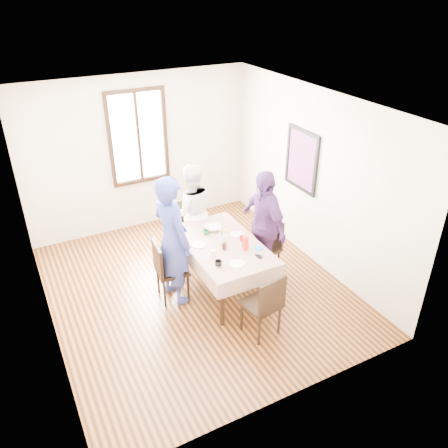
{
  "coord_description": "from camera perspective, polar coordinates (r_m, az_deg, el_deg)",
  "views": [
    {
      "loc": [
        -2.11,
        -4.95,
        4.06
      ],
      "look_at": [
        0.35,
        -0.23,
        1.1
      ],
      "focal_mm": 36.15,
      "sensor_mm": 36.0,
      "label": 1
    }
  ],
  "objects": [
    {
      "name": "art_poster",
      "position": [
        7.11,
        9.82,
        7.98
      ],
      "size": [
        0.04,
        0.76,
        0.96
      ],
      "primitive_type": "cube",
      "color": "red",
      "rests_on": "right_wall"
    },
    {
      "name": "chair_left",
      "position": [
        6.34,
        -6.58,
        -5.81
      ],
      "size": [
        0.46,
        0.46,
        0.91
      ],
      "primitive_type": "cube",
      "rotation": [
        0.0,
        0.0,
        -1.66
      ],
      "color": "black",
      "rests_on": "ground"
    },
    {
      "name": "person_far",
      "position": [
        7.1,
        -4.05,
        1.56
      ],
      "size": [
        0.88,
        0.75,
        1.58
      ],
      "primitive_type": "imported",
      "rotation": [
        0.0,
        0.0,
        2.92
      ],
      "color": "white",
      "rests_on": "ground"
    },
    {
      "name": "chair_right",
      "position": [
        6.8,
        4.97,
        -3.04
      ],
      "size": [
        0.47,
        0.47,
        0.91
      ],
      "primitive_type": "cube",
      "rotation": [
        0.0,
        0.0,
        1.69
      ],
      "color": "black",
      "rests_on": "ground"
    },
    {
      "name": "flower_bunch",
      "position": [
        6.22,
        -0.15,
        -1.05
      ],
      "size": [
        0.09,
        0.09,
        0.1
      ],
      "primitive_type": null,
      "color": "yellow",
      "rests_on": "flower_vase"
    },
    {
      "name": "window_frame",
      "position": [
        7.86,
        -10.8,
        10.71
      ],
      "size": [
        1.02,
        0.06,
        1.62
      ],
      "primitive_type": "cube",
      "color": "black",
      "rests_on": "back_wall"
    },
    {
      "name": "tablecloth",
      "position": [
        6.3,
        -0.21,
        -2.54
      ],
      "size": [
        0.98,
        1.65,
        0.01
      ],
      "primitive_type": "cube",
      "color": "#581208",
      "rests_on": "dining_table"
    },
    {
      "name": "ground",
      "position": [
        6.74,
        -3.57,
        -8.03
      ],
      "size": [
        4.5,
        4.5,
        0.0
      ],
      "primitive_type": "plane",
      "color": "black",
      "rests_on": "ground"
    },
    {
      "name": "drinking_glass",
      "position": [
        5.99,
        -1.37,
        -3.76
      ],
      "size": [
        0.07,
        0.07,
        0.1
      ],
      "primitive_type": "cylinder",
      "color": "silver",
      "rests_on": "tablecloth"
    },
    {
      "name": "back_wall",
      "position": [
        7.97,
        -10.65,
        8.71
      ],
      "size": [
        4.0,
        0.0,
        4.0
      ],
      "primitive_type": "plane",
      "rotation": [
        1.57,
        0.0,
        0.0
      ],
      "color": "beige",
      "rests_on": "ground"
    },
    {
      "name": "chair_near",
      "position": [
        5.73,
        4.71,
        -9.99
      ],
      "size": [
        0.49,
        0.49,
        0.91
      ],
      "primitive_type": "cube",
      "rotation": [
        0.0,
        0.0,
        0.17
      ],
      "color": "black",
      "rests_on": "ground"
    },
    {
      "name": "window_pane",
      "position": [
        7.87,
        -10.83,
        10.73
      ],
      "size": [
        0.9,
        0.02,
        1.5
      ],
      "primitive_type": "cube",
      "color": "white",
      "rests_on": "back_wall"
    },
    {
      "name": "mug_black",
      "position": [
        5.82,
        -0.72,
        -4.99
      ],
      "size": [
        0.12,
        0.12,
        0.08
      ],
      "primitive_type": "imported",
      "rotation": [
        0.0,
        0.0,
        -0.35
      ],
      "color": "black",
      "rests_on": "tablecloth"
    },
    {
      "name": "juice_carton",
      "position": [
        6.12,
        2.72,
        -2.45
      ],
      "size": [
        0.06,
        0.06,
        0.2
      ],
      "primitive_type": "cube",
      "color": "red",
      "rests_on": "tablecloth"
    },
    {
      "name": "dining_table",
      "position": [
        6.51,
        -0.2,
        -5.4
      ],
      "size": [
        0.86,
        1.53,
        0.75
      ],
      "primitive_type": "cube",
      "color": "black",
      "rests_on": "ground"
    },
    {
      "name": "chair_far",
      "position": [
        7.27,
        -4.02,
        -0.71
      ],
      "size": [
        0.47,
        0.47,
        0.91
      ],
      "primitive_type": "cube",
      "rotation": [
        0.0,
        0.0,
        3.02
      ],
      "color": "black",
      "rests_on": "ground"
    },
    {
      "name": "jam_jar",
      "position": [
        6.15,
        0.05,
        -2.86
      ],
      "size": [
        0.06,
        0.06,
        0.09
      ],
      "primitive_type": "cylinder",
      "color": "black",
      "rests_on": "tablecloth"
    },
    {
      "name": "flower_vase",
      "position": [
        6.28,
        -0.14,
        -1.94
      ],
      "size": [
        0.06,
        0.06,
        0.13
      ],
      "primitive_type": "cylinder",
      "color": "silver",
      "rests_on": "tablecloth"
    },
    {
      "name": "person_left",
      "position": [
        6.08,
        -6.67,
        -2.08
      ],
      "size": [
        0.58,
        0.76,
        1.86
      ],
      "primitive_type": "imported",
      "rotation": [
        0.0,
        0.0,
        1.79
      ],
      "color": "#303A91",
      "rests_on": "ground"
    },
    {
      "name": "plate_left",
      "position": [
        6.27,
        -3.17,
        -2.62
      ],
      "size": [
        0.2,
        0.2,
        0.01
      ],
      "primitive_type": "cylinder",
      "color": "white",
      "rests_on": "tablecloth"
    },
    {
      "name": "mug_flag",
      "position": [
        6.34,
        2.3,
        -1.87
      ],
      "size": [
        0.11,
        0.11,
        0.08
      ],
      "primitive_type": "imported",
      "rotation": [
        0.0,
        0.0,
        0.84
      ],
      "color": "red",
      "rests_on": "tablecloth"
    },
    {
      "name": "butter_tub",
      "position": [
        6.11,
        4.43,
        -3.35
      ],
      "size": [
        0.13,
        0.13,
        0.06
      ],
      "primitive_type": "cylinder",
      "color": "white",
      "rests_on": "tablecloth"
    },
    {
      "name": "butter_lid",
      "position": [
        6.09,
        4.44,
        -3.04
      ],
      "size": [
        0.12,
        0.12,
        0.01
      ],
      "primitive_type": "cylinder",
      "color": "blue",
      "rests_on": "butter_tub"
    },
    {
      "name": "smartphone",
      "position": [
        6.03,
        4.41,
        -4.1
      ],
      "size": [
        0.06,
        0.12,
        0.01
      ],
      "primitive_type": "cube",
      "color": "black",
      "rests_on": "tablecloth"
    },
    {
      "name": "person_right",
      "position": [
        6.59,
        4.97,
        -0.15
      ],
      "size": [
        0.44,
        1.01,
        1.71
      ],
      "primitive_type": "imported",
      "rotation": [
        0.0,
        0.0,
        -1.54
      ],
      "color": "#532D6B",
      "rests_on": "ground"
    },
    {
      "name": "plate_near",
      "position": [
        5.87,
        1.66,
        -5.03
      ],
      "size": [
        0.2,
        0.2,
        0.01
      ],
      "primitive_type": "cylinder",
      "color": "white",
      "rests_on": "tablecloth"
    },
    {
      "name": "mug_green",
      "position": [
        6.51,
        -2.28,
        -1.02
      ],
      "size": [
        0.1,
        0.1,
        0.07
      ],
      "primitive_type": "imported",
      "rotation": [
        0.0,
        0.0,
        -0.15
      ],
      "color": "#0C7226",
      "rests_on": "tablecloth"
    },
    {
      "name": "right_wall",
      "position": [
        6.98,
        11.27,
        5.66
      ],
      "size": [
        0.0,
        4.5,
        4.5
      ],
      "primitive_type": "plane",
      "rotation": [
        1.57,
        0.0,
        -1.57
      ],
      "color": "beige",
      "rests_on": "ground"
    },
    {
      "name": "serving_bowl",
      "position": [
        6.62,
        -1.39,
        -0.49
      ],
      "size": [
        0.3,
        0.3,
        0.06
      ],
      "primitive_type": "imported",
      "rotation": [
        0.0,
        0.0,
        -0.28
      ],
      "color": "white",
      "rests_on": "tablecloth"
    },
    {
      "name": "plate_right",
      "position": [
        6.51,
        1.72,
        -1.32
      ],
      "size": [
        0.2,
        0.2,
        0.01
      ],
      "primitive_type": "cylinder",
      "color": "white",
      "rests_on": "tablecloth"
    }
  ]
}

